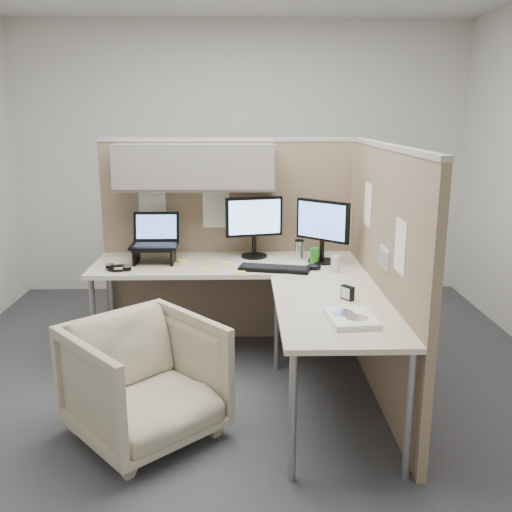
{
  "coord_description": "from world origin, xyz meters",
  "views": [
    {
      "loc": [
        0.01,
        -3.58,
        1.81
      ],
      "look_at": [
        0.1,
        0.25,
        0.85
      ],
      "focal_mm": 40.0,
      "sensor_mm": 36.0,
      "label": 1
    }
  ],
  "objects_px": {
    "desk": "(260,284)",
    "keyboard": "(274,269)",
    "monitor_left": "(254,222)",
    "office_chair": "(144,375)"
  },
  "relations": [
    {
      "from": "office_chair",
      "to": "monitor_left",
      "type": "bearing_deg",
      "value": 22.36
    },
    {
      "from": "monitor_left",
      "to": "keyboard",
      "type": "bearing_deg",
      "value": -84.08
    },
    {
      "from": "monitor_left",
      "to": "keyboard",
      "type": "relative_size",
      "value": 0.94
    },
    {
      "from": "desk",
      "to": "monitor_left",
      "type": "xyz_separation_m",
      "value": [
        -0.03,
        0.57,
        0.32
      ]
    },
    {
      "from": "desk",
      "to": "keyboard",
      "type": "height_order",
      "value": "keyboard"
    },
    {
      "from": "office_chair",
      "to": "monitor_left",
      "type": "height_order",
      "value": "monitor_left"
    },
    {
      "from": "office_chair",
      "to": "monitor_left",
      "type": "xyz_separation_m",
      "value": [
        0.65,
        1.32,
        0.63
      ]
    },
    {
      "from": "desk",
      "to": "monitor_left",
      "type": "bearing_deg",
      "value": 92.83
    },
    {
      "from": "office_chair",
      "to": "keyboard",
      "type": "bearing_deg",
      "value": 8.34
    },
    {
      "from": "monitor_left",
      "to": "keyboard",
      "type": "xyz_separation_m",
      "value": [
        0.14,
        -0.39,
        -0.26
      ]
    }
  ]
}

